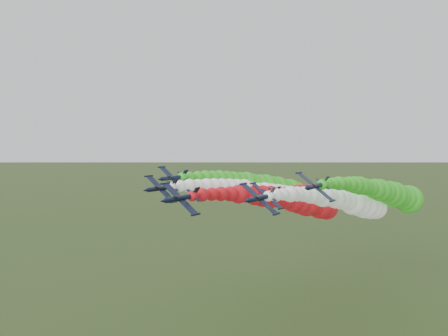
{
  "coord_description": "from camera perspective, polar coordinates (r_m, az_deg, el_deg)",
  "views": [
    {
      "loc": [
        47.67,
        -72.85,
        51.06
      ],
      "look_at": [
        -6.95,
        7.28,
        44.83
      ],
      "focal_mm": 35.0,
      "sensor_mm": 36.0,
      "label": 1
    }
  ],
  "objects": [
    {
      "name": "jet_trail",
      "position": [
        142.32,
        15.55,
        -3.98
      ],
      "size": [
        14.6,
        68.71,
        15.74
      ],
      "rotation": [
        0.0,
        0.62,
        0.0
      ],
      "color": "black",
      "rests_on": "ground"
    },
    {
      "name": "jet_inner_left",
      "position": [
        133.86,
        5.61,
        -3.41
      ],
      "size": [
        14.26,
        68.36,
        15.39
      ],
      "rotation": [
        0.0,
        0.62,
        0.0
      ],
      "color": "black",
      "rests_on": "ground"
    },
    {
      "name": "jet_lead",
      "position": [
        119.59,
        9.25,
        -4.39
      ],
      "size": [
        14.2,
        68.3,
        15.33
      ],
      "rotation": [
        0.0,
        0.62,
        0.0
      ],
      "color": "black",
      "rests_on": "ground"
    },
    {
      "name": "jet_outer_right",
      "position": [
        136.14,
        20.91,
        -3.18
      ],
      "size": [
        15.16,
        69.26,
        16.29
      ],
      "rotation": [
        0.0,
        0.62,
        0.0
      ],
      "color": "black",
      "rests_on": "ground"
    },
    {
      "name": "jet_outer_left",
      "position": [
        146.4,
        6.01,
        -2.36
      ],
      "size": [
        14.41,
        68.51,
        15.54
      ],
      "rotation": [
        0.0,
        0.62,
        0.0
      ],
      "color": "black",
      "rests_on": "ground"
    },
    {
      "name": "jet_inner_right",
      "position": [
        126.45,
        16.31,
        -4.31
      ],
      "size": [
        14.14,
        68.24,
        15.27
      ],
      "rotation": [
        0.0,
        0.62,
        0.0
      ],
      "color": "black",
      "rests_on": "ground"
    }
  ]
}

